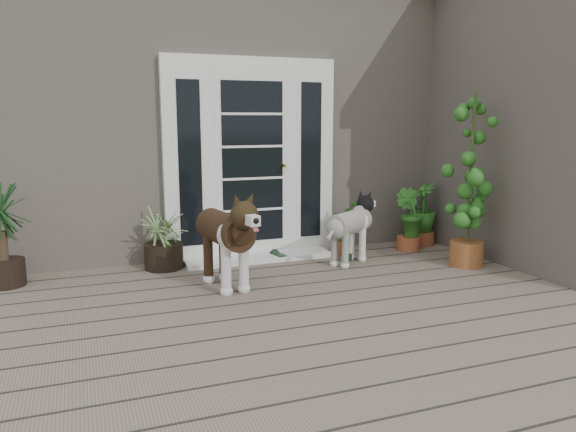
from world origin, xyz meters
name	(u,v)px	position (x,y,z in m)	size (l,w,h in m)	color
deck	(363,326)	(0.00, 0.40, 0.06)	(6.20, 4.60, 0.12)	#6B5B4C
house_main	(222,124)	(0.00, 4.65, 1.55)	(7.40, 4.00, 3.10)	#665E54
roof_main	(220,2)	(0.00, 4.65, 3.20)	(7.60, 4.20, 0.20)	#2D2826
house_wing	(554,126)	(2.90, 1.50, 1.55)	(1.60, 2.40, 3.10)	#665E54
door_unit	(252,159)	(-0.20, 2.60, 1.19)	(1.90, 0.14, 2.15)	white
door_step	(258,257)	(-0.20, 2.40, 0.14)	(1.60, 0.40, 0.05)	white
brindle_dog	(225,245)	(-0.78, 1.55, 0.51)	(0.40, 0.94, 0.78)	#3F2716
white_dog	(349,234)	(0.64, 1.90, 0.44)	(0.33, 0.76, 0.64)	silver
spider_plant	(163,235)	(-1.21, 2.40, 0.47)	(0.65, 0.65, 0.69)	#9ABC74
yucca	(2,234)	(-2.65, 2.30, 0.60)	(0.67, 0.67, 0.96)	black
herb_a	(343,233)	(0.78, 2.32, 0.36)	(0.38, 0.38, 0.48)	#1C5C1A
herb_b	(409,228)	(1.57, 2.20, 0.38)	(0.34, 0.34, 0.51)	#25661D
herb_c	(422,219)	(1.88, 2.40, 0.43)	(0.40, 0.40, 0.62)	#215A19
sapling	(471,178)	(1.75, 1.40, 1.03)	(0.54, 0.54, 1.82)	#21621C
clog_left	(278,256)	(0.01, 2.33, 0.16)	(0.12, 0.27, 0.08)	black
clog_right	(347,254)	(0.73, 2.12, 0.17)	(0.15, 0.32, 0.10)	black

